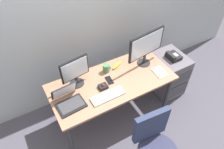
{
  "coord_description": "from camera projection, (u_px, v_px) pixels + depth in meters",
  "views": [
    {
      "loc": [
        -0.9,
        -1.6,
        2.67
      ],
      "look_at": [
        0.0,
        0.0,
        0.86
      ],
      "focal_mm": 33.83,
      "sensor_mm": 36.0,
      "label": 1
    }
  ],
  "objects": [
    {
      "name": "trackball_mouse",
      "position": [
        103.0,
        86.0,
        2.57
      ],
      "size": [
        0.11,
        0.09,
        0.07
      ],
      "color": "black",
      "rests_on": "desk"
    },
    {
      "name": "ground_plane",
      "position": [
        112.0,
        115.0,
        3.18
      ],
      "size": [
        8.0,
        8.0,
        0.0
      ],
      "primitive_type": "plane",
      "color": "#4C4955"
    },
    {
      "name": "laptop",
      "position": [
        69.0,
        100.0,
        2.39
      ],
      "size": [
        0.33,
        0.32,
        0.23
      ],
      "color": "black",
      "rests_on": "desk"
    },
    {
      "name": "paper_notepad",
      "position": [
        160.0,
        72.0,
        2.78
      ],
      "size": [
        0.16,
        0.21,
        0.01
      ],
      "primitive_type": "cube",
      "rotation": [
        0.0,
        0.0,
        -0.05
      ],
      "color": "white",
      "rests_on": "desk"
    },
    {
      "name": "back_wall",
      "position": [
        84.0,
        9.0,
        2.64
      ],
      "size": [
        6.0,
        0.1,
        2.8
      ],
      "primitive_type": "cube",
      "color": "#A5ACB4",
      "rests_on": "ground"
    },
    {
      "name": "monitor_side",
      "position": [
        75.0,
        71.0,
        2.49
      ],
      "size": [
        0.36,
        0.18,
        0.39
      ],
      "color": "#262628",
      "rests_on": "desk"
    },
    {
      "name": "banana",
      "position": [
        117.0,
        65.0,
        2.85
      ],
      "size": [
        0.19,
        0.12,
        0.04
      ],
      "primitive_type": "ellipsoid",
      "rotation": [
        0.0,
        0.0,
        0.43
      ],
      "color": "yellow",
      "rests_on": "desk"
    },
    {
      "name": "office_chair",
      "position": [
        154.0,
        149.0,
        2.37
      ],
      "size": [
        0.52,
        0.52,
        0.92
      ],
      "color": "black",
      "rests_on": "ground"
    },
    {
      "name": "coffee_mug",
      "position": [
        106.0,
        68.0,
        2.76
      ],
      "size": [
        0.1,
        0.09,
        0.11
      ],
      "color": "#498052",
      "rests_on": "desk"
    },
    {
      "name": "keyboard",
      "position": [
        108.0,
        96.0,
        2.48
      ],
      "size": [
        0.41,
        0.14,
        0.03
      ],
      "color": "silver",
      "rests_on": "desk"
    },
    {
      "name": "monitor_main",
      "position": [
        146.0,
        46.0,
        2.71
      ],
      "size": [
        0.56,
        0.18,
        0.49
      ],
      "color": "#262628",
      "rests_on": "desk"
    },
    {
      "name": "file_cabinet",
      "position": [
        168.0,
        74.0,
        3.33
      ],
      "size": [
        0.42,
        0.53,
        0.68
      ],
      "color": "#5D5660",
      "rests_on": "ground"
    },
    {
      "name": "desk_phone",
      "position": [
        173.0,
        56.0,
        3.06
      ],
      "size": [
        0.17,
        0.2,
        0.09
      ],
      "color": "black",
      "rests_on": "file_cabinet"
    },
    {
      "name": "cell_phone",
      "position": [
        109.0,
        80.0,
        2.67
      ],
      "size": [
        0.08,
        0.15,
        0.01
      ],
      "primitive_type": "cube",
      "rotation": [
        0.0,
        0.0,
        -0.09
      ],
      "color": "black",
      "rests_on": "desk"
    },
    {
      "name": "desk",
      "position": [
        112.0,
        85.0,
        2.72
      ],
      "size": [
        1.58,
        0.73,
        0.74
      ],
      "color": "#9F7155",
      "rests_on": "ground"
    }
  ]
}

